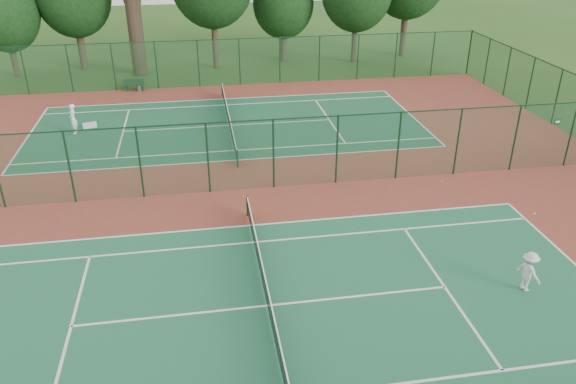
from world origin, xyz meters
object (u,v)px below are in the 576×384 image
(player_near, at_px, (529,272))
(trash_bin, at_px, (139,85))
(player_far, at_px, (73,119))
(kit_bag, at_px, (90,125))
(bench, at_px, (134,85))

(player_near, height_order, trash_bin, player_near)
(player_far, relative_size, kit_bag, 2.18)
(player_far, bearing_deg, bench, 157.17)
(player_near, relative_size, kit_bag, 1.87)
(kit_bag, bearing_deg, bench, 58.93)
(player_near, distance_m, player_far, 26.26)
(player_far, xyz_separation_m, bench, (2.87, 8.33, -0.42))
(player_far, height_order, kit_bag, player_far)
(player_near, xyz_separation_m, kit_bag, (-17.62, 19.65, -0.62))
(trash_bin, bearing_deg, kit_bag, -108.33)
(player_far, distance_m, kit_bag, 1.34)
(trash_bin, bearing_deg, player_far, -110.98)
(bench, height_order, kit_bag, bench)
(player_near, distance_m, trash_bin, 31.12)
(trash_bin, bearing_deg, bench, -168.33)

